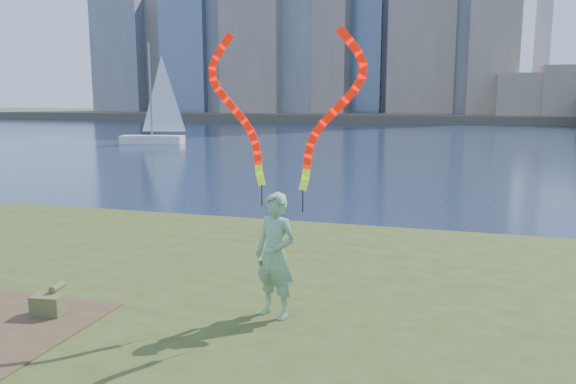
% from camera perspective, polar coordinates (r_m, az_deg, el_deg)
% --- Properties ---
extents(ground, '(320.00, 320.00, 0.00)m').
position_cam_1_polar(ground, '(9.87, -7.69, -12.61)').
color(ground, '#18243D').
rests_on(ground, ground).
extents(grassy_knoll, '(20.00, 18.00, 0.80)m').
position_cam_1_polar(grassy_knoll, '(7.88, -14.85, -16.10)').
color(grassy_knoll, '#394819').
rests_on(grassy_knoll, ground).
extents(far_shore, '(320.00, 40.00, 1.20)m').
position_cam_1_polar(far_shore, '(103.43, 14.49, 7.50)').
color(far_shore, '#4C4737').
rests_on(far_shore, ground).
extents(woman_with_ribbons, '(1.96, 0.75, 4.06)m').
position_cam_1_polar(woman_with_ribbons, '(7.37, -1.12, -2.22)').
color(woman_with_ribbons, '#13692A').
rests_on(woman_with_ribbons, grassy_knoll).
extents(canvas_bag, '(0.44, 0.50, 0.39)m').
position_cam_1_polar(canvas_bag, '(8.36, -23.11, -10.44)').
color(canvas_bag, '#4D522C').
rests_on(canvas_bag, grassy_knoll).
extents(sailboat, '(5.44, 2.57, 8.16)m').
position_cam_1_polar(sailboat, '(47.43, -13.35, 6.49)').
color(sailboat, white).
rests_on(sailboat, ground).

